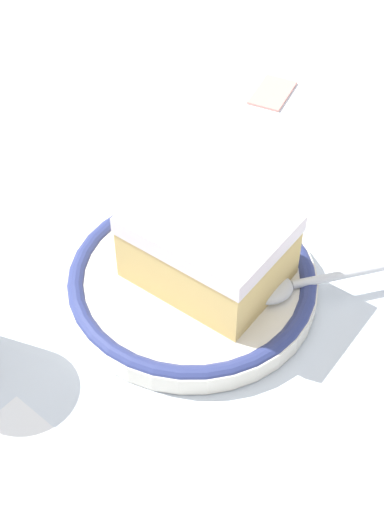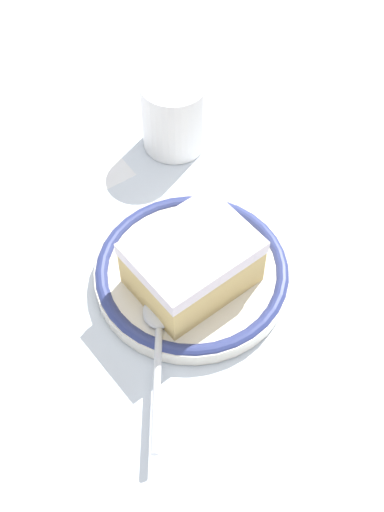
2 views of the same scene
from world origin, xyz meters
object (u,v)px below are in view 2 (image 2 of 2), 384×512
object	(u,v)px
napkin	(43,161)
plate	(192,273)
cake_slice	(192,262)
cup	(174,119)
spoon	(159,335)

from	to	relation	value
napkin	plate	bearing A→B (deg)	21.34
plate	cake_slice	world-z (taller)	cake_slice
cup	napkin	distance (m)	0.14
cake_slice	spoon	world-z (taller)	cake_slice
cake_slice	napkin	xyz separation A→B (m)	(-0.20, -0.07, -0.04)
cup	cake_slice	bearing A→B (deg)	-19.49
plate	cake_slice	distance (m)	0.03
spoon	cup	bearing A→B (deg)	152.72
cake_slice	spoon	bearing A→B (deg)	-50.82
plate	napkin	bearing A→B (deg)	-158.66
plate	napkin	world-z (taller)	plate
plate	spoon	bearing A→B (deg)	-46.93
cake_slice	cup	xyz separation A→B (m)	(-0.17, 0.06, -0.01)
spoon	plate	bearing A→B (deg)	133.07
spoon	cup	world-z (taller)	cup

